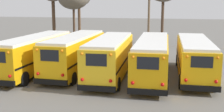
{
  "coord_description": "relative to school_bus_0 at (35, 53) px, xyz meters",
  "views": [
    {
      "loc": [
        4.71,
        -22.06,
        5.93
      ],
      "look_at": [
        0.0,
        -0.16,
        1.58
      ],
      "focal_mm": 45.0,
      "sensor_mm": 36.0,
      "label": 1
    }
  ],
  "objects": [
    {
      "name": "school_bus_2",
      "position": [
        6.52,
        -0.19,
        0.01
      ],
      "size": [
        2.81,
        9.56,
        3.14
      ],
      "color": "yellow",
      "rests_on": "ground"
    },
    {
      "name": "school_bus_0",
      "position": [
        0.0,
        0.0,
        0.0
      ],
      "size": [
        2.75,
        10.48,
        3.08
      ],
      "color": "#E5A00C",
      "rests_on": "ground"
    },
    {
      "name": "utility_pole",
      "position": [
        8.54,
        11.25,
        2.25
      ],
      "size": [
        1.8,
        0.26,
        7.5
      ],
      "color": "brown",
      "rests_on": "ground"
    },
    {
      "name": "school_bus_3",
      "position": [
        9.78,
        0.35,
        -0.01
      ],
      "size": [
        2.71,
        10.79,
        3.08
      ],
      "color": "#E5A00C",
      "rests_on": "ground"
    },
    {
      "name": "school_bus_1",
      "position": [
        3.26,
        0.82,
        0.01
      ],
      "size": [
        2.69,
        10.05,
        3.14
      ],
      "color": "#EAAA0F",
      "rests_on": "ground"
    },
    {
      "name": "school_bus_4",
      "position": [
        13.04,
        1.41,
        -0.05
      ],
      "size": [
        2.69,
        10.15,
        2.98
      ],
      "color": "#EAAA0F",
      "rests_on": "ground"
    },
    {
      "name": "fence_line",
      "position": [
        6.52,
        7.59,
        -0.69
      ],
      "size": [
        21.1,
        0.06,
        1.42
      ],
      "color": "#939399",
      "rests_on": "ground"
    },
    {
      "name": "ground_plane",
      "position": [
        6.52,
        0.66,
        -1.69
      ],
      "size": [
        160.0,
        160.0,
        0.0
      ],
      "primitive_type": "plane",
      "color": "#66635E"
    }
  ]
}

